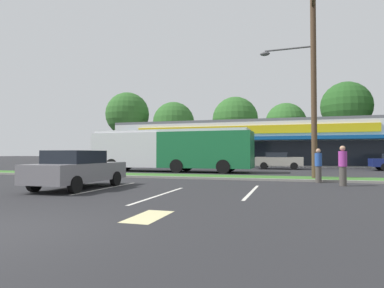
# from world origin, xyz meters

# --- Properties ---
(grass_median) EXTENTS (56.00, 2.20, 0.12)m
(grass_median) POSITION_xyz_m (0.00, 14.00, 0.06)
(grass_median) COLOR #386B28
(grass_median) RESTS_ON ground_plane
(curb_lip) EXTENTS (56.00, 0.24, 0.12)m
(curb_lip) POSITION_xyz_m (0.00, 12.78, 0.06)
(curb_lip) COLOR gray
(curb_lip) RESTS_ON ground_plane
(parking_stripe_0) EXTENTS (0.12, 4.80, 0.01)m
(parking_stripe_0) POSITION_xyz_m (-2.05, 7.24, 0.00)
(parking_stripe_0) COLOR silver
(parking_stripe_0) RESTS_ON ground_plane
(parking_stripe_1) EXTENTS (0.12, 4.80, 0.01)m
(parking_stripe_1) POSITION_xyz_m (0.93, 5.77, 0.00)
(parking_stripe_1) COLOR silver
(parking_stripe_1) RESTS_ON ground_plane
(parking_stripe_2) EXTENTS (0.12, 4.80, 0.01)m
(parking_stripe_2) POSITION_xyz_m (3.88, 7.62, 0.00)
(parking_stripe_2) COLOR silver
(parking_stripe_2) RESTS_ON ground_plane
(lot_arrow) EXTENTS (0.70, 1.60, 0.01)m
(lot_arrow) POSITION_xyz_m (2.14, 2.11, 0.00)
(lot_arrow) COLOR beige
(lot_arrow) RESTS_ON ground_plane
(storefront_building) EXTENTS (31.66, 13.10, 5.10)m
(storefront_building) POSITION_xyz_m (0.97, 35.87, 2.55)
(storefront_building) COLOR silver
(storefront_building) RESTS_ON ground_plane
(tree_far_left) EXTENTS (6.98, 6.98, 11.24)m
(tree_far_left) POSITION_xyz_m (-19.80, 42.58, 7.73)
(tree_far_left) COLOR #473323
(tree_far_left) RESTS_ON ground_plane
(tree_left) EXTENTS (6.46, 6.46, 9.40)m
(tree_left) POSITION_xyz_m (-12.03, 42.98, 6.16)
(tree_left) COLOR #473323
(tree_left) RESTS_ON ground_plane
(tree_mid_left) EXTENTS (7.20, 7.20, 10.39)m
(tree_mid_left) POSITION_xyz_m (-2.99, 46.77, 6.78)
(tree_mid_left) COLOR #473323
(tree_mid_left) RESTS_ON ground_plane
(tree_mid) EXTENTS (5.98, 5.98, 8.88)m
(tree_mid) POSITION_xyz_m (4.76, 45.43, 5.87)
(tree_mid) COLOR #473323
(tree_mid) RESTS_ON ground_plane
(tree_mid_right) EXTENTS (6.96, 6.96, 11.52)m
(tree_mid_right) POSITION_xyz_m (13.00, 45.45, 8.03)
(tree_mid_right) COLOR #473323
(tree_mid_right) RESTS_ON ground_plane
(utility_pole) EXTENTS (3.03, 2.40, 10.10)m
(utility_pole) POSITION_xyz_m (6.40, 13.94, 5.40)
(utility_pole) COLOR #4C3826
(utility_pole) RESTS_ON ground_plane
(city_bus) EXTENTS (12.79, 2.79, 3.25)m
(city_bus) POSITION_xyz_m (-3.67, 19.11, 1.77)
(city_bus) COLOR #196638
(city_bus) RESTS_ON ground_plane
(bus_stop_bench) EXTENTS (1.60, 0.45, 0.95)m
(bus_stop_bench) POSITION_xyz_m (-7.00, 11.93, 0.50)
(bus_stop_bench) COLOR brown
(bus_stop_bench) RESTS_ON ground_plane
(car_0) EXTENTS (4.49, 1.86, 1.54)m
(car_0) POSITION_xyz_m (-13.31, 26.29, 0.78)
(car_0) COLOR navy
(car_0) RESTS_ON ground_plane
(car_1) EXTENTS (4.15, 1.98, 1.52)m
(car_1) POSITION_xyz_m (4.31, 25.85, 0.79)
(car_1) COLOR #9E998C
(car_1) RESTS_ON ground_plane
(car_3) EXTENTS (2.02, 4.62, 1.56)m
(car_3) POSITION_xyz_m (-3.09, 6.67, 0.80)
(car_3) COLOR slate
(car_3) RESTS_ON ground_plane
(car_4) EXTENTS (4.40, 1.96, 1.52)m
(car_4) POSITION_xyz_m (-6.29, 26.07, 0.79)
(car_4) COLOR navy
(car_4) RESTS_ON ground_plane
(pedestrian_near_bench) EXTENTS (0.36, 0.36, 1.78)m
(pedestrian_near_bench) POSITION_xyz_m (7.51, 10.96, 0.90)
(pedestrian_near_bench) COLOR #47423D
(pedestrian_near_bench) RESTS_ON ground_plane
(pedestrian_by_pole) EXTENTS (0.34, 0.34, 1.68)m
(pedestrian_by_pole) POSITION_xyz_m (6.62, 12.41, 0.84)
(pedestrian_by_pole) COLOR #47423D
(pedestrian_by_pole) RESTS_ON ground_plane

